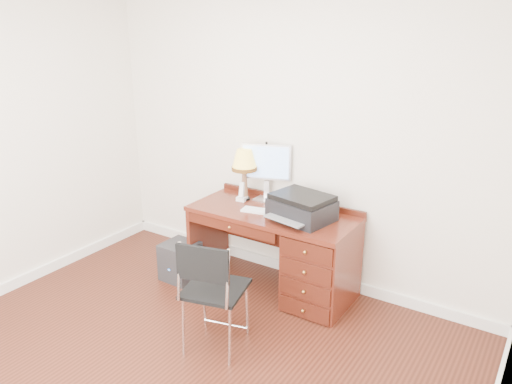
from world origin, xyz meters
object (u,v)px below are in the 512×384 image
Objects in this scene: leg_lamp at (244,163)px; equipment_box at (180,261)px; monitor at (267,165)px; phone at (242,195)px; printer at (302,207)px; desk at (304,255)px; chair at (209,284)px.

equipment_box is at bearing -133.35° from leg_lamp.
phone is at bearing -159.02° from monitor.
printer is 1.35m from equipment_box.
equipment_box is (-0.44, -0.46, -0.93)m from leg_lamp.
equipment_box is (-0.43, -0.42, -0.62)m from phone.
desk is 8.31× the size of phone.
printer is at bearing 17.10° from equipment_box.
equipment_box is at bearing 127.87° from chair.
phone reaches higher than chair.
desk is 1.65× the size of chair.
chair is 2.52× the size of equipment_box.
equipment_box is (-1.14, -0.34, -0.23)m from desk.
printer is 1.55× the size of equipment_box.
monitor is 0.95× the size of printer.
leg_lamp is (-0.18, -0.11, 0.02)m from monitor.
desk is at bearing -9.90° from leg_lamp.
printer is 1.10m from chair.
desk reaches higher than equipment_box.
phone reaches higher than desk.
monitor is at bearing 33.08° from leg_lamp.
phone is at bearing -97.98° from leg_lamp.
printer is at bearing -13.76° from phone.
phone is 0.50× the size of equipment_box.
desk is 0.82m from phone.
monitor reaches higher than leg_lamp.
printer is 1.15× the size of leg_lamp.
printer is 0.62× the size of chair.
printer is at bearing -46.08° from monitor.
chair is (0.31, -1.29, -0.53)m from monitor.
phone is at bearing -177.65° from printer.
printer reaches higher than desk.
equipment_box is (-0.61, -0.58, -0.91)m from monitor.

